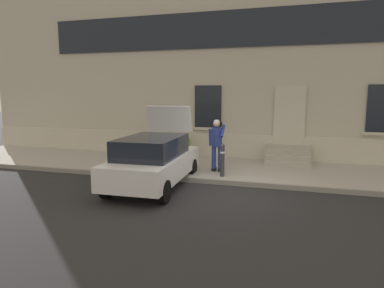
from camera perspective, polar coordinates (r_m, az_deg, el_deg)
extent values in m
plane|color=#232326|center=(9.42, 4.84, -8.37)|extent=(80.00, 80.00, 0.00)
cube|color=#99968E|center=(12.07, 7.51, -4.25)|extent=(24.00, 3.60, 0.15)
cube|color=gray|center=(10.29, 5.90, -6.49)|extent=(24.00, 0.12, 0.15)
cube|color=#B2AD9E|center=(14.28, 9.39, 12.52)|extent=(24.00, 1.40, 7.50)
cube|color=#BCB7A8|center=(13.71, 8.69, -0.71)|extent=(24.00, 0.08, 1.10)
cube|color=brown|center=(13.44, 16.12, 4.40)|extent=(1.00, 0.08, 2.10)
cube|color=#BCB7A8|center=(13.42, 16.13, 4.61)|extent=(1.16, 0.06, 2.24)
cube|color=black|center=(13.81, 2.71, 6.33)|extent=(1.10, 0.06, 1.70)
cube|color=#BCB7A8|center=(13.84, 2.66, 2.60)|extent=(1.30, 0.12, 0.10)
cube|color=black|center=(13.79, 29.65, 5.22)|extent=(1.10, 0.06, 1.70)
cube|color=#BCB7A8|center=(13.82, 29.40, 1.49)|extent=(1.30, 0.12, 0.10)
cube|color=black|center=(13.75, 9.15, 18.78)|extent=(16.80, 0.06, 1.40)
cube|color=#9E998E|center=(12.57, 15.79, -3.27)|extent=(1.63, 0.32, 0.16)
cube|color=#9E998E|center=(12.87, 15.82, -2.63)|extent=(1.63, 0.32, 0.32)
cube|color=#9E998E|center=(13.17, 15.85, -2.03)|extent=(1.63, 0.32, 0.48)
cube|color=#9E998E|center=(13.47, 15.88, -1.45)|extent=(1.63, 0.32, 0.64)
cube|color=white|center=(10.02, -6.43, -3.70)|extent=(1.86, 4.05, 0.64)
cube|color=black|center=(9.77, -6.80, -0.44)|extent=(1.61, 2.44, 0.56)
cube|color=black|center=(11.93, -2.94, -2.75)|extent=(1.66, 0.15, 0.20)
cube|color=yellow|center=(11.89, -2.94, -1.90)|extent=(0.52, 0.03, 0.12)
cube|color=#B21414|center=(12.09, -6.37, -0.52)|extent=(0.16, 0.04, 0.18)
cube|color=#B21414|center=(11.64, 0.59, -0.82)|extent=(0.16, 0.04, 0.18)
cube|color=white|center=(11.19, -3.84, 4.27)|extent=(1.50, 0.41, 0.87)
cylinder|color=black|center=(9.20, -14.23, -7.09)|extent=(0.22, 0.61, 0.60)
cylinder|color=black|center=(8.56, -4.77, -8.02)|extent=(0.22, 0.61, 0.60)
cylinder|color=black|center=(11.65, -7.59, -3.59)|extent=(0.22, 0.61, 0.60)
cylinder|color=black|center=(11.16, 0.02, -4.06)|extent=(0.22, 0.61, 0.60)
cylinder|color=#333338|center=(10.60, 5.14, -2.98)|extent=(0.14, 0.14, 0.95)
sphere|color=#333338|center=(10.51, 5.18, -0.33)|extent=(0.15, 0.15, 0.15)
cylinder|color=silver|center=(10.54, 5.17, -1.40)|extent=(0.15, 0.15, 0.06)
cylinder|color=navy|center=(11.30, 3.70, -2.36)|extent=(0.15, 0.15, 0.82)
cube|color=black|center=(11.44, 3.74, -4.27)|extent=(0.12, 0.28, 0.10)
cylinder|color=navy|center=(11.26, 4.79, -2.41)|extent=(0.15, 0.15, 0.82)
cube|color=black|center=(11.40, 4.82, -4.33)|extent=(0.12, 0.28, 0.10)
cylinder|color=navy|center=(11.12, 4.23, 1.20)|extent=(0.34, 0.43, 0.66)
sphere|color=tan|center=(11.01, 4.19, 3.45)|extent=(0.22, 0.22, 0.22)
sphere|color=silver|center=(11.01, 4.19, 3.61)|extent=(0.21, 0.21, 0.21)
cylinder|color=navy|center=(11.14, 3.09, 1.15)|extent=(0.09, 0.17, 0.57)
cylinder|color=navy|center=(11.02, 5.22, 2.20)|extent=(0.09, 0.42, 0.41)
cube|color=black|center=(10.96, 4.93, 3.32)|extent=(0.07, 0.02, 0.15)
cylinder|color=#606B38|center=(14.47, -8.05, -1.13)|extent=(0.40, 0.40, 0.34)
cylinder|color=#606B38|center=(14.45, -8.06, -0.58)|extent=(0.44, 0.44, 0.05)
cylinder|color=#47331E|center=(14.42, -8.07, 0.00)|extent=(0.04, 0.04, 0.24)
sphere|color=#387F33|center=(14.40, -8.09, 0.71)|extent=(0.44, 0.44, 0.44)
sphere|color=#387F33|center=(14.33, -7.80, 0.27)|extent=(0.24, 0.24, 0.24)
cylinder|color=beige|center=(13.85, -1.18, -1.49)|extent=(0.40, 0.40, 0.34)
cylinder|color=beige|center=(13.82, -1.18, -0.91)|extent=(0.44, 0.44, 0.05)
cylinder|color=#47331E|center=(13.80, -1.18, -0.30)|extent=(0.04, 0.04, 0.24)
sphere|color=#4C843D|center=(13.77, -1.18, 0.44)|extent=(0.44, 0.44, 0.44)
sphere|color=#4C843D|center=(13.71, -0.85, -0.02)|extent=(0.24, 0.24, 0.24)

